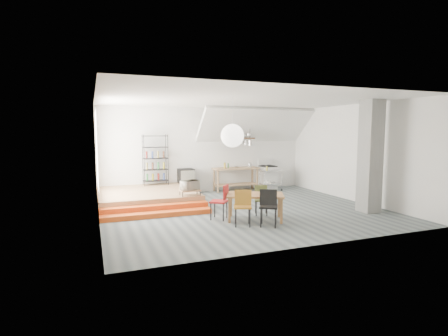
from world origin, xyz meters
name	(u,v)px	position (x,y,z in m)	size (l,w,h in m)	color
floor	(243,210)	(0.00, 0.00, 0.00)	(8.00, 8.00, 0.00)	#4C5558
wall_back	(206,150)	(0.00, 3.50, 1.60)	(8.00, 0.04, 3.20)	silver
wall_left	(97,160)	(-4.00, 0.00, 1.60)	(0.04, 7.00, 3.20)	silver
wall_right	(353,153)	(4.00, 0.00, 1.60)	(0.04, 7.00, 3.20)	silver
ceiling	(243,100)	(0.00, 0.00, 3.20)	(8.00, 7.00, 0.02)	white
slope_ceiling	(255,125)	(1.80, 2.90, 2.55)	(4.40, 1.80, 0.15)	white
window_pane	(97,149)	(-3.98, 1.50, 1.80)	(0.02, 2.50, 2.20)	white
platform	(147,197)	(-2.50, 2.00, 0.20)	(3.00, 3.00, 0.40)	#9D714E
step_lower	(158,214)	(-2.50, 0.05, 0.07)	(3.00, 0.35, 0.13)	#D85119
step_upper	(156,209)	(-2.50, 0.40, 0.13)	(3.00, 0.35, 0.27)	#D85119
concrete_column	(370,156)	(3.30, -1.50, 1.60)	(0.50, 0.50, 3.20)	gray
kitchen_counter	(236,175)	(1.10, 3.15, 0.63)	(1.80, 0.60, 0.91)	#9D714E
stove	(268,177)	(2.50, 3.16, 0.48)	(0.60, 0.60, 1.18)	white
pot_rack	(239,140)	(1.13, 2.92, 1.98)	(1.20, 0.50, 1.43)	#3F2A19
wire_shelving	(155,159)	(-2.00, 3.20, 1.33)	(0.88, 0.38, 1.80)	black
microwave_shelf	(190,190)	(-1.40, 0.75, 0.55)	(0.60, 0.40, 0.16)	#9D714E
paper_lantern	(232,136)	(-0.72, -0.94, 2.20)	(0.60, 0.60, 0.60)	white
dining_table	(255,197)	(-0.18, -1.19, 0.61)	(1.66, 1.35, 0.69)	#976036
chair_mustard	(243,204)	(-0.74, -1.66, 0.55)	(0.55, 0.55, 0.92)	#A3691C
chair_black	(268,204)	(-0.18, -1.93, 0.56)	(0.59, 0.59, 0.94)	black
chair_olive	(261,197)	(0.26, -0.67, 0.48)	(0.48, 0.48, 0.81)	#535E2C
chair_red	(222,199)	(-0.98, -0.84, 0.55)	(0.59, 0.59, 0.92)	#A41718
rolling_cart	(271,177)	(2.40, 2.70, 0.53)	(0.84, 0.49, 0.81)	silver
mini_fridge	(186,181)	(-0.88, 3.20, 0.47)	(0.55, 0.55, 0.93)	black
microwave	(190,185)	(-1.40, 0.75, 0.71)	(0.51, 0.35, 0.28)	beige
bowl	(237,167)	(1.12, 3.10, 0.93)	(0.20, 0.20, 0.05)	silver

